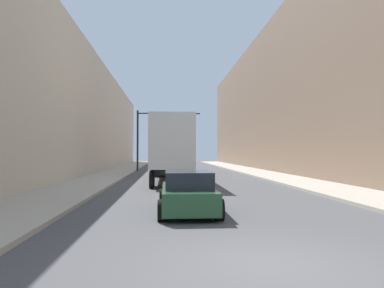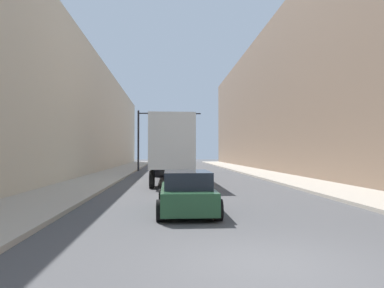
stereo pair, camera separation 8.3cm
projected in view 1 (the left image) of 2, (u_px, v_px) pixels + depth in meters
name	position (u px, v px, depth m)	size (l,w,h in m)	color
ground_plane	(274.00, 266.00, 6.68)	(200.00, 200.00, 0.00)	#4C4C4F
sidewalk_right	(255.00, 172.00, 37.08)	(3.44, 80.00, 0.15)	#B2A899
sidewalk_left	(115.00, 173.00, 36.13)	(3.44, 80.00, 0.15)	#B2A899
building_right	(301.00, 95.00, 37.57)	(6.00, 80.00, 15.62)	#846B56
building_left	(66.00, 113.00, 35.93)	(6.00, 80.00, 11.55)	beige
semi_truck	(171.00, 148.00, 26.28)	(2.56, 13.00, 4.21)	silver
sedan_car	(188.00, 193.00, 12.64)	(1.95, 4.49, 1.40)	#234C2D
traffic_signal_gantry	(155.00, 128.00, 40.41)	(6.85, 0.35, 6.55)	black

